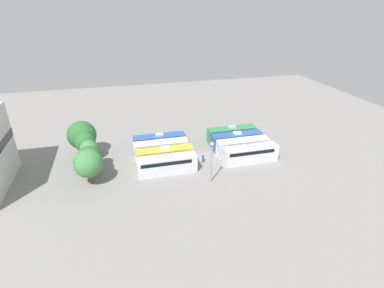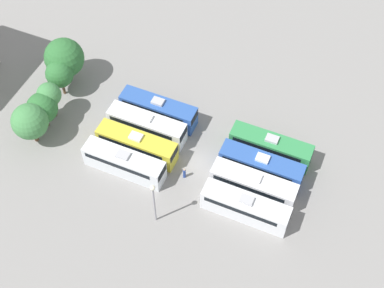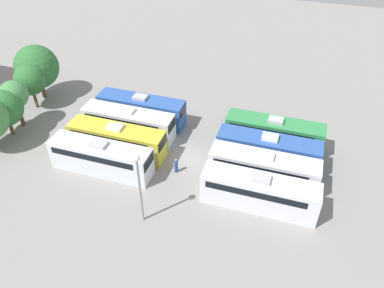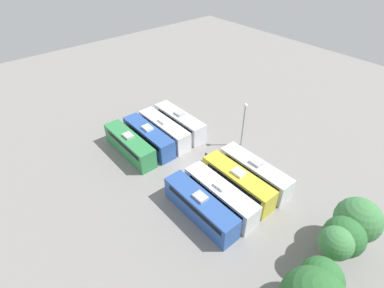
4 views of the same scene
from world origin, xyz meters
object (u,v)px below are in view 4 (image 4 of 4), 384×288
at_px(bus_7, 200,206).
at_px(light_pole, 244,118).
at_px(bus_3, 130,144).
at_px(bus_2, 149,137).
at_px(tree_2, 336,243).
at_px(bus_4, 255,172).
at_px(worker_person, 206,157).
at_px(tree_1, 344,237).
at_px(tree_0, 358,220).
at_px(bus_1, 164,129).
at_px(bus_6, 220,195).
at_px(tree_3, 321,279).
at_px(bus_0, 180,122).
at_px(bus_5, 238,182).

xyz_separation_m(bus_7, light_pole, (-14.33, -6.47, 3.32)).
bearing_deg(bus_3, light_pole, 147.17).
distance_m(bus_3, bus_7, 15.77).
distance_m(bus_2, tree_2, 29.01).
bearing_deg(bus_3, bus_4, 120.98).
height_order(bus_4, tree_2, tree_2).
relative_size(bus_7, worker_person, 6.23).
xyz_separation_m(bus_3, tree_2, (-5.35, 28.96, 2.45)).
bearing_deg(bus_2, bus_3, -2.20).
bearing_deg(tree_1, bus_4, -100.25).
distance_m(bus_4, tree_1, 13.35).
bearing_deg(tree_0, bus_1, -82.73).
xyz_separation_m(bus_6, worker_person, (-4.38, -7.33, -0.95)).
relative_size(bus_4, worker_person, 6.23).
distance_m(bus_2, tree_3, 29.93).
height_order(bus_0, tree_1, tree_1).
bearing_deg(bus_4, bus_5, -3.09).
relative_size(bus_7, tree_1, 1.88).
distance_m(bus_1, tree_3, 30.30).
distance_m(bus_3, tree_3, 30.03).
bearing_deg(tree_3, bus_0, -105.31).
height_order(bus_5, bus_7, same).
distance_m(bus_2, light_pole, 14.80).
xyz_separation_m(bus_5, bus_7, (6.36, -0.02, 0.00)).
xyz_separation_m(tree_2, tree_3, (4.02, 0.96, -0.30)).
relative_size(bus_4, light_pole, 1.42).
xyz_separation_m(bus_0, bus_7, (9.47, 15.83, 0.00)).
height_order(bus_0, tree_0, tree_0).
bearing_deg(tree_1, bus_1, -88.13).
height_order(bus_3, bus_5, same).
bearing_deg(bus_5, bus_7, -0.14).
xyz_separation_m(bus_6, tree_2, (-2.21, 12.98, 2.45)).
bearing_deg(tree_0, bus_0, -89.18).
bearing_deg(tree_1, bus_3, -75.99).
height_order(bus_0, bus_1, same).
distance_m(bus_4, bus_5, 3.15).
bearing_deg(bus_2, bus_0, -178.28).
xyz_separation_m(bus_3, tree_3, (-1.34, 29.92, 2.14)).
distance_m(bus_3, bus_5, 17.05).
bearing_deg(tree_3, bus_3, -87.44).
bearing_deg(tree_3, bus_7, -84.91).
xyz_separation_m(bus_2, light_pole, (-11.13, 9.17, 3.32)).
height_order(tree_2, tree_3, tree_2).
height_order(bus_1, bus_4, same).
xyz_separation_m(worker_person, tree_1, (0.30, 20.32, 2.76)).
relative_size(tree_0, tree_3, 1.08).
bearing_deg(bus_2, tree_1, 97.81).
xyz_separation_m(worker_person, light_pole, (-6.88, 0.64, 4.28)).
bearing_deg(tree_1, tree_2, -0.39).
bearing_deg(bus_3, tree_0, 109.00).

